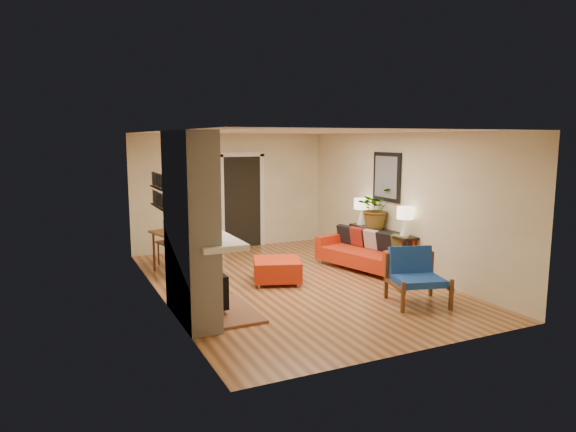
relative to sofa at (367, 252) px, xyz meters
name	(u,v)px	position (x,y,z in m)	size (l,w,h in m)	color
room_shell	(266,195)	(-1.12, 2.34, 0.91)	(6.50, 6.50, 6.50)	#BD7D48
fireplace	(193,231)	(-3.72, -1.29, 0.91)	(1.09, 1.68, 2.60)	white
sofa	(367,252)	(0.00, 0.00, 0.00)	(1.27, 2.04, 0.75)	silver
ottoman	(277,269)	(-1.95, -0.14, -0.09)	(1.02, 1.02, 0.40)	silver
blue_chair	(415,273)	(-0.48, -2.03, 0.12)	(0.98, 0.96, 0.83)	brown
dining_table	(182,240)	(-3.30, 1.21, 0.30)	(1.03, 1.81, 0.95)	brown
console_table	(382,237)	(0.35, 0.01, 0.25)	(0.34, 1.85, 0.72)	black
lamp_near	(405,218)	(0.35, -0.69, 0.73)	(0.30, 0.30, 0.54)	white
lamp_far	(361,208)	(0.35, 0.75, 0.73)	(0.30, 0.30, 0.54)	white
houseplant	(375,208)	(0.34, 0.23, 0.80)	(0.73, 0.64, 0.82)	#1E5919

